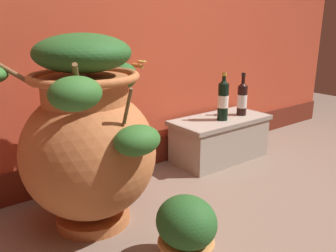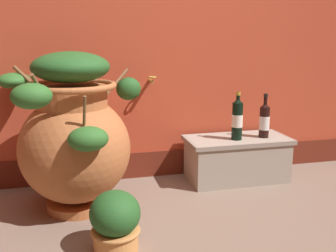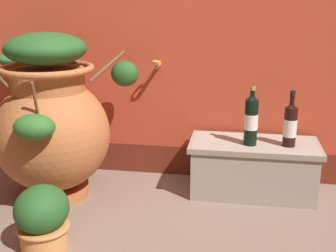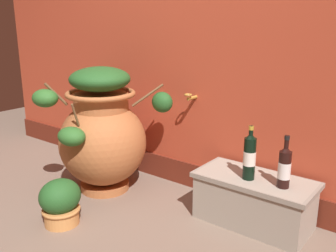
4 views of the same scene
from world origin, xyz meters
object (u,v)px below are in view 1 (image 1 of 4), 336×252
object	(u,v)px
terracotta_urn	(88,138)
wine_bottle_left	(242,98)
potted_shrub	(186,230)
wine_bottle_middle	(223,99)

from	to	relation	value
terracotta_urn	wine_bottle_left	xyz separation A→B (m)	(1.30, 0.19, -0.01)
terracotta_urn	potted_shrub	world-z (taller)	terracotta_urn
wine_bottle_middle	potted_shrub	distance (m)	1.19
wine_bottle_middle	potted_shrub	world-z (taller)	wine_bottle_middle
terracotta_urn	wine_bottle_left	size ratio (longest dim) A/B	2.98
terracotta_urn	wine_bottle_middle	bearing A→B (deg)	9.25
wine_bottle_middle	wine_bottle_left	bearing A→B (deg)	3.28
terracotta_urn	wine_bottle_middle	xyz separation A→B (m)	(1.09, 0.18, 0.01)
terracotta_urn	wine_bottle_middle	size ratio (longest dim) A/B	2.78
wine_bottle_left	wine_bottle_middle	size ratio (longest dim) A/B	0.93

